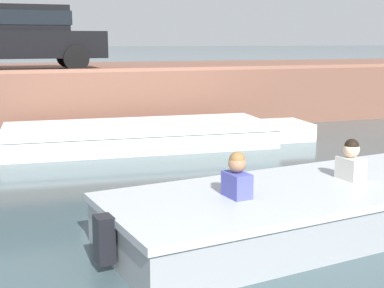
# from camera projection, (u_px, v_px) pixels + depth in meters

# --- Properties ---
(ground_plane) EXTENTS (400.00, 400.00, 0.00)m
(ground_plane) POSITION_uv_depth(u_px,v_px,m) (152.00, 206.00, 7.05)
(ground_plane) COLOR #3D5156
(far_quay_wall) EXTENTS (60.00, 6.00, 1.43)m
(far_quay_wall) POSITION_uv_depth(u_px,v_px,m) (74.00, 92.00, 15.05)
(far_quay_wall) COLOR brown
(far_quay_wall) RESTS_ON ground
(far_wall_coping) EXTENTS (60.00, 0.24, 0.08)m
(far_wall_coping) POSITION_uv_depth(u_px,v_px,m) (87.00, 71.00, 12.23)
(far_wall_coping) COLOR #925F4C
(far_wall_coping) RESTS_ON far_quay_wall
(boat_moored_central_white) EXTENTS (6.56, 2.47, 0.45)m
(boat_moored_central_white) POSITION_uv_depth(u_px,v_px,m) (152.00, 135.00, 11.12)
(boat_moored_central_white) COLOR white
(boat_moored_central_white) RESTS_ON ground
(motorboat_passing) EXTENTS (5.60, 2.44, 1.02)m
(motorboat_passing) POSITION_uv_depth(u_px,v_px,m) (318.00, 206.00, 6.15)
(motorboat_passing) COLOR #93999E
(motorboat_passing) RESTS_ON ground
(car_left_inner_black) EXTENTS (4.08, 1.95, 1.54)m
(car_left_inner_black) POSITION_uv_depth(u_px,v_px,m) (21.00, 35.00, 12.92)
(car_left_inner_black) COLOR black
(car_left_inner_black) RESTS_ON far_quay_wall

